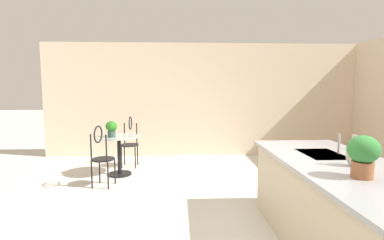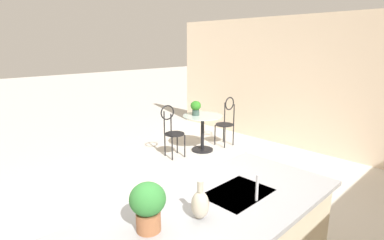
# 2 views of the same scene
# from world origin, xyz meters

# --- Properties ---
(wall_left_window) EXTENTS (0.12, 7.80, 2.70)m
(wall_left_window) POSITION_xyz_m (-4.26, 0.00, 1.35)
(wall_left_window) COLOR beige
(wall_left_window) RESTS_ON ground
(kitchen_island) EXTENTS (2.80, 1.06, 0.92)m
(kitchen_island) POSITION_xyz_m (0.30, 0.85, 0.46)
(kitchen_island) COLOR beige
(kitchen_island) RESTS_ON ground
(bistro_table) EXTENTS (0.80, 0.80, 0.74)m
(bistro_table) POSITION_xyz_m (-2.65, -1.83, 0.45)
(bistro_table) COLOR black
(bistro_table) RESTS_ON ground
(chair_near_window) EXTENTS (0.49, 0.39, 1.04)m
(chair_near_window) POSITION_xyz_m (-3.30, -1.74, 0.57)
(chair_near_window) COLOR black
(chair_near_window) RESTS_ON ground
(chair_by_island) EXTENTS (0.51, 0.44, 1.04)m
(chair_by_island) POSITION_xyz_m (-1.96, -1.98, 0.57)
(chair_by_island) COLOR black
(chair_by_island) RESTS_ON ground
(sink_faucet) EXTENTS (0.02, 0.02, 0.22)m
(sink_faucet) POSITION_xyz_m (-0.25, 1.03, 1.03)
(sink_faucet) COLOR #B2B5BA
(sink_faucet) RESTS_ON kitchen_island
(potted_plant_on_table) EXTENTS (0.21, 0.21, 0.30)m
(potted_plant_on_table) POSITION_xyz_m (-2.57, -1.94, 0.91)
(potted_plant_on_table) COLOR #385147
(potted_plant_on_table) RESTS_ON bistro_table
(potted_plant_counter_near) EXTENTS (0.24, 0.24, 0.34)m
(potted_plant_counter_near) POSITION_xyz_m (0.60, 0.75, 1.11)
(potted_plant_counter_near) COLOR #9E603D
(potted_plant_counter_near) RESTS_ON kitchen_island
(vase_on_counter) EXTENTS (0.13, 0.13, 0.29)m
(vase_on_counter) POSITION_xyz_m (0.25, 0.89, 1.03)
(vase_on_counter) COLOR #BCB29E
(vase_on_counter) RESTS_ON kitchen_island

